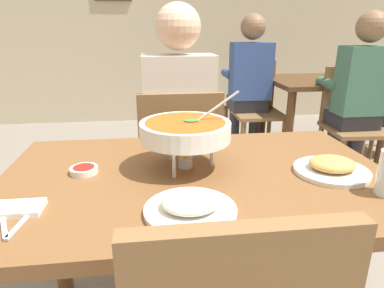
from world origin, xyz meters
TOP-DOWN VIEW (x-y plane):
  - cafe_rear_partition at (0.00, 3.54)m, footprint 10.00×0.10m
  - dining_table_main at (0.00, 0.00)m, footprint 1.27×0.81m
  - chair_diner_main at (-0.00, 0.69)m, footprint 0.44×0.44m
  - diner_main at (0.00, 0.72)m, footprint 0.40×0.45m
  - curry_bowl at (-0.03, 0.06)m, footprint 0.33×0.30m
  - rice_plate at (-0.05, -0.24)m, footprint 0.24×0.24m
  - appetizer_plate at (0.43, -0.05)m, footprint 0.24×0.24m
  - sauce_dish at (-0.37, 0.05)m, footprint 0.09×0.09m
  - napkin_folded at (-0.49, -0.18)m, footprint 0.12×0.08m
  - fork_utensil at (-0.51, -0.23)m, footprint 0.08×0.16m
  - spoon_utensil at (-0.46, -0.23)m, footprint 0.04×0.17m
  - dining_table_far at (1.45, 1.96)m, footprint 1.00×0.80m
  - chair_bg_left at (1.46, 1.45)m, footprint 0.47×0.47m
  - chair_bg_middle at (0.84, 2.04)m, footprint 0.44×0.44m
  - chair_bg_corner at (0.87, 2.49)m, footprint 0.49×0.49m
  - patron_bg_left at (1.43, 1.37)m, footprint 0.40×0.45m
  - patron_bg_middle at (0.77, 2.03)m, footprint 0.40×0.45m

SIDE VIEW (x-z plane):
  - chair_diner_main at x=0.00m, z-range 0.06..0.96m
  - chair_bg_left at x=1.46m, z-range 0.06..0.96m
  - chair_bg_middle at x=0.84m, z-range 0.06..0.96m
  - chair_bg_corner at x=0.87m, z-range 0.06..0.96m
  - dining_table_far at x=1.45m, z-range 0.24..0.98m
  - dining_table_main at x=0.00m, z-range 0.26..1.00m
  - diner_main at x=0.00m, z-range 0.09..1.40m
  - patron_bg_left at x=1.43m, z-range 0.09..1.40m
  - patron_bg_middle at x=0.77m, z-range 0.09..1.40m
  - fork_utensil at x=-0.51m, z-range 0.75..0.75m
  - spoon_utensil at x=-0.46m, z-range 0.75..0.75m
  - napkin_folded at x=-0.49m, z-range 0.74..0.76m
  - sauce_dish at x=-0.37m, z-range 0.74..0.77m
  - rice_plate at x=-0.05m, z-range 0.74..0.79m
  - appetizer_plate at x=0.43m, z-range 0.74..0.79m
  - curry_bowl at x=-0.03m, z-range 0.75..1.00m
  - cafe_rear_partition at x=0.00m, z-range 0.00..3.00m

